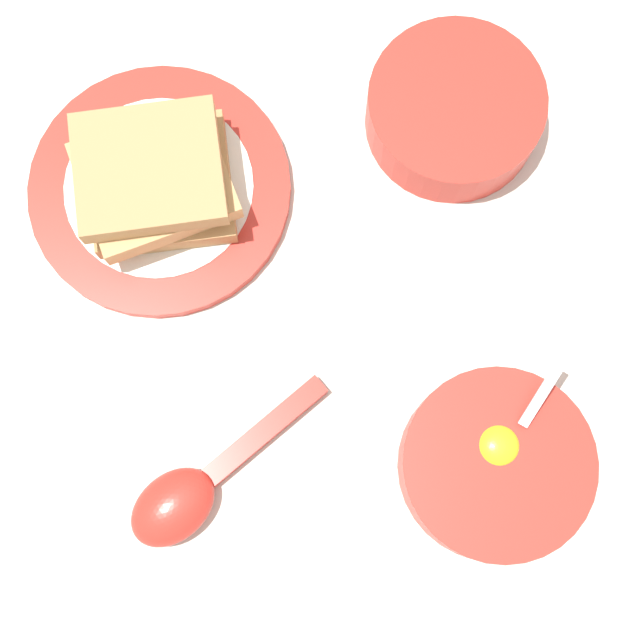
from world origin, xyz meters
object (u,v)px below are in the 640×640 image
object	(u,v)px
toast_plate	(160,189)
soup_spoon	(191,492)
egg_bowl	(495,464)
toast_sandwich	(155,178)
congee_bowl	(454,109)

from	to	relation	value
toast_plate	soup_spoon	distance (m)	0.23
egg_bowl	toast_sandwich	distance (m)	0.31
egg_bowl	congee_bowl	xyz separation A→B (m)	(0.23, -0.13, 0.00)
toast_sandwich	congee_bowl	xyz separation A→B (m)	(-0.07, -0.22, -0.01)
toast_plate	congee_bowl	size ratio (longest dim) A/B	1.50
congee_bowl	soup_spoon	bearing A→B (deg)	111.90
toast_sandwich	congee_bowl	size ratio (longest dim) A/B	1.04
toast_plate	soup_spoon	size ratio (longest dim) A/B	1.17
soup_spoon	congee_bowl	world-z (taller)	congee_bowl
toast_sandwich	congee_bowl	world-z (taller)	toast_sandwich
soup_spoon	toast_plate	bearing A→B (deg)	-26.14
soup_spoon	egg_bowl	bearing A→B (deg)	-118.97
egg_bowl	congee_bowl	world-z (taller)	egg_bowl
toast_plate	soup_spoon	xyz separation A→B (m)	(-0.20, 0.10, 0.01)
egg_bowl	soup_spoon	distance (m)	0.21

